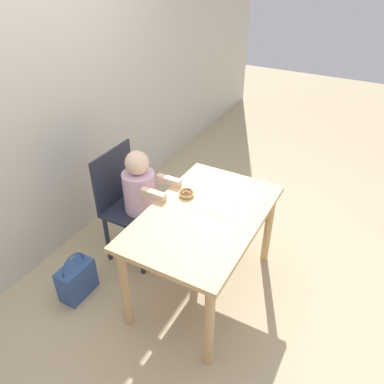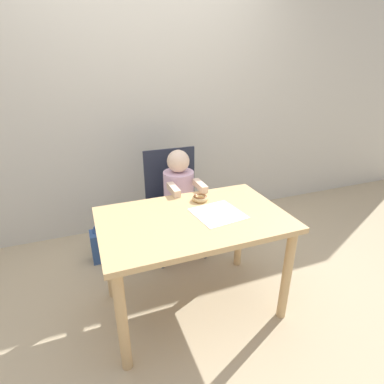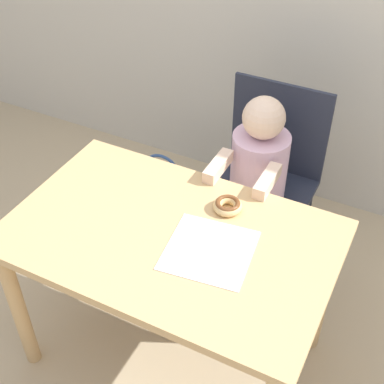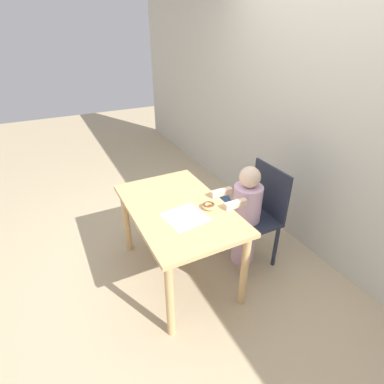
{
  "view_description": "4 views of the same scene",
  "coord_description": "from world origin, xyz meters",
  "px_view_note": "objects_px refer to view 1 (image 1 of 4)",
  "views": [
    {
      "loc": [
        -1.77,
        -0.88,
        2.21
      ],
      "look_at": [
        0.03,
        0.11,
        0.83
      ],
      "focal_mm": 35.0,
      "sensor_mm": 36.0,
      "label": 1
    },
    {
      "loc": [
        -0.6,
        -1.53,
        1.59
      ],
      "look_at": [
        0.03,
        0.11,
        0.83
      ],
      "focal_mm": 28.0,
      "sensor_mm": 36.0,
      "label": 2
    },
    {
      "loc": [
        0.68,
        -1.18,
        2.03
      ],
      "look_at": [
        0.03,
        0.11,
        0.83
      ],
      "focal_mm": 50.0,
      "sensor_mm": 36.0,
      "label": 3
    },
    {
      "loc": [
        1.84,
        -0.81,
        1.98
      ],
      "look_at": [
        0.03,
        0.11,
        0.83
      ],
      "focal_mm": 28.0,
      "sensor_mm": 36.0,
      "label": 4
    }
  ],
  "objects_px": {
    "chair": "(129,203)",
    "handbag": "(77,279)",
    "child_figure": "(141,207)",
    "donut": "(187,193)"
  },
  "relations": [
    {
      "from": "child_figure",
      "to": "chair",
      "type": "bearing_deg",
      "value": 90.0
    },
    {
      "from": "chair",
      "to": "child_figure",
      "type": "height_order",
      "value": "child_figure"
    },
    {
      "from": "chair",
      "to": "handbag",
      "type": "distance_m",
      "value": 0.69
    },
    {
      "from": "child_figure",
      "to": "donut",
      "type": "bearing_deg",
      "value": -86.51
    },
    {
      "from": "donut",
      "to": "handbag",
      "type": "xyz_separation_m",
      "value": [
        -0.62,
        0.58,
        -0.59
      ]
    },
    {
      "from": "chair",
      "to": "handbag",
      "type": "relative_size",
      "value": 2.41
    },
    {
      "from": "donut",
      "to": "chair",
      "type": "bearing_deg",
      "value": 92.67
    },
    {
      "from": "chair",
      "to": "child_figure",
      "type": "distance_m",
      "value": 0.12
    },
    {
      "from": "handbag",
      "to": "child_figure",
      "type": "bearing_deg",
      "value": -17.53
    },
    {
      "from": "handbag",
      "to": "chair",
      "type": "bearing_deg",
      "value": -6.46
    }
  ]
}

